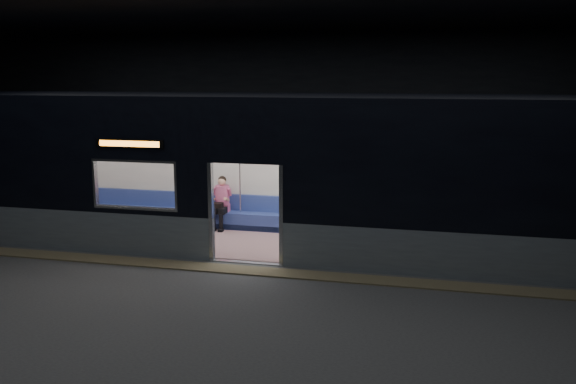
% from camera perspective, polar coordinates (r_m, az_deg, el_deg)
% --- Properties ---
extents(station_floor, '(24.00, 14.00, 0.01)m').
position_cam_1_polar(station_floor, '(11.58, -5.46, -8.19)').
color(station_floor, '#47494C').
rests_on(station_floor, ground).
extents(station_envelope, '(24.00, 14.00, 5.00)m').
position_cam_1_polar(station_envelope, '(10.95, -5.81, 10.28)').
color(station_envelope, black).
rests_on(station_envelope, station_floor).
extents(tactile_strip, '(22.80, 0.50, 0.03)m').
position_cam_1_polar(tactile_strip, '(12.07, -4.62, -7.27)').
color(tactile_strip, '#8C7F59').
rests_on(tactile_strip, station_floor).
extents(metro_car, '(18.00, 3.04, 3.35)m').
position_cam_1_polar(metro_car, '(13.51, -2.13, 2.70)').
color(metro_car, gray).
rests_on(metro_car, station_floor).
extents(passenger, '(0.38, 0.64, 1.29)m').
position_cam_1_polar(passenger, '(15.06, -6.24, -0.67)').
color(passenger, black).
rests_on(passenger, metro_car).
extents(handbag, '(0.27, 0.24, 0.12)m').
position_cam_1_polar(handbag, '(14.91, -6.60, -1.24)').
color(handbag, black).
rests_on(handbag, passenger).
extents(transit_map, '(0.92, 0.03, 0.60)m').
position_cam_1_polar(transit_map, '(14.41, 16.73, 1.17)').
color(transit_map, white).
rests_on(transit_map, metro_car).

